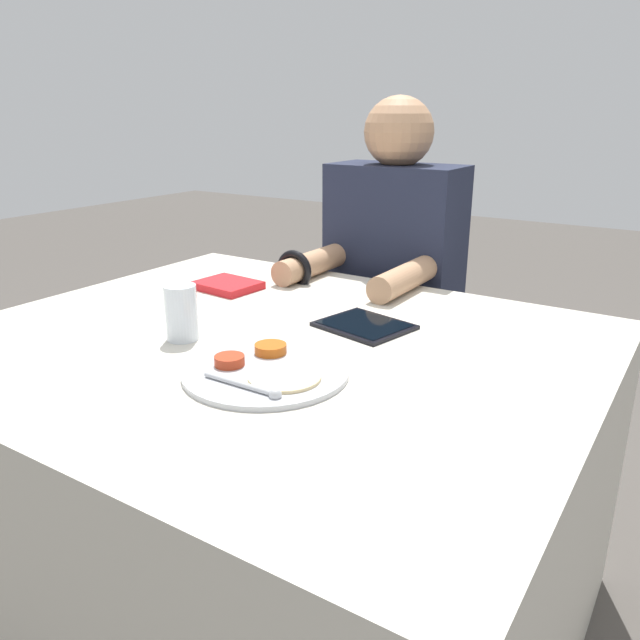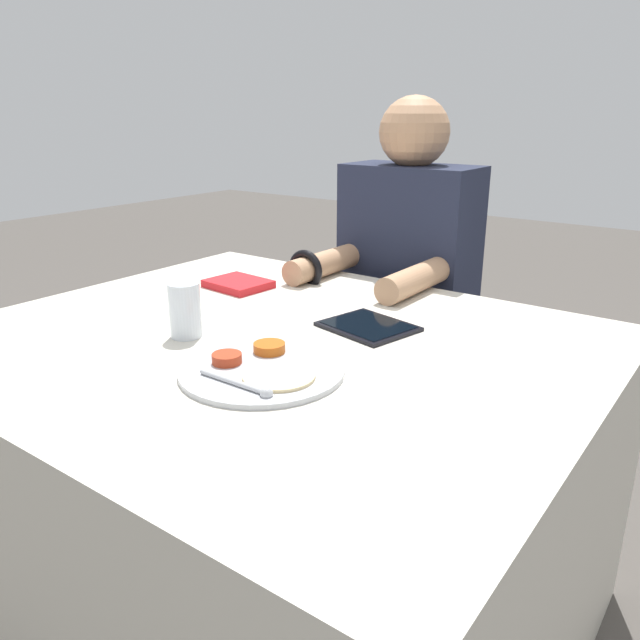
{
  "view_description": "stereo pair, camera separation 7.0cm",
  "coord_description": "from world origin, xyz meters",
  "px_view_note": "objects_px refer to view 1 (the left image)",
  "views": [
    {
      "loc": [
        0.75,
        -0.96,
        1.16
      ],
      "look_at": [
        0.12,
        0.01,
        0.77
      ],
      "focal_mm": 35.0,
      "sensor_mm": 36.0,
      "label": 1
    },
    {
      "loc": [
        0.8,
        -0.92,
        1.16
      ],
      "look_at": [
        0.12,
        0.01,
        0.77
      ],
      "focal_mm": 35.0,
      "sensor_mm": 36.0,
      "label": 2
    }
  ],
  "objects_px": {
    "person_diner": "(391,312)",
    "red_notebook": "(227,286)",
    "thali_tray": "(266,371)",
    "drinking_glass": "(181,313)",
    "tablet_device": "(364,325)"
  },
  "relations": [
    {
      "from": "thali_tray",
      "to": "drinking_glass",
      "type": "xyz_separation_m",
      "value": [
        -0.25,
        0.05,
        0.05
      ]
    },
    {
      "from": "person_diner",
      "to": "tablet_device",
      "type": "bearing_deg",
      "value": -69.57
    },
    {
      "from": "thali_tray",
      "to": "tablet_device",
      "type": "relative_size",
      "value": 1.4
    },
    {
      "from": "thali_tray",
      "to": "tablet_device",
      "type": "distance_m",
      "value": 0.32
    },
    {
      "from": "red_notebook",
      "to": "tablet_device",
      "type": "distance_m",
      "value": 0.46
    },
    {
      "from": "tablet_device",
      "to": "drinking_glass",
      "type": "distance_m",
      "value": 0.39
    },
    {
      "from": "thali_tray",
      "to": "person_diner",
      "type": "bearing_deg",
      "value": 101.52
    },
    {
      "from": "thali_tray",
      "to": "red_notebook",
      "type": "relative_size",
      "value": 1.79
    },
    {
      "from": "red_notebook",
      "to": "tablet_device",
      "type": "xyz_separation_m",
      "value": [
        0.45,
        -0.07,
        -0.0
      ]
    },
    {
      "from": "drinking_glass",
      "to": "red_notebook",
      "type": "bearing_deg",
      "value": 117.09
    },
    {
      "from": "person_diner",
      "to": "drinking_glass",
      "type": "distance_m",
      "value": 0.83
    },
    {
      "from": "thali_tray",
      "to": "person_diner",
      "type": "xyz_separation_m",
      "value": [
        -0.17,
        0.85,
        -0.15
      ]
    },
    {
      "from": "thali_tray",
      "to": "drinking_glass",
      "type": "distance_m",
      "value": 0.26
    },
    {
      "from": "person_diner",
      "to": "red_notebook",
      "type": "bearing_deg",
      "value": -119.02
    },
    {
      "from": "red_notebook",
      "to": "thali_tray",
      "type": "bearing_deg",
      "value": -42.35
    }
  ]
}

